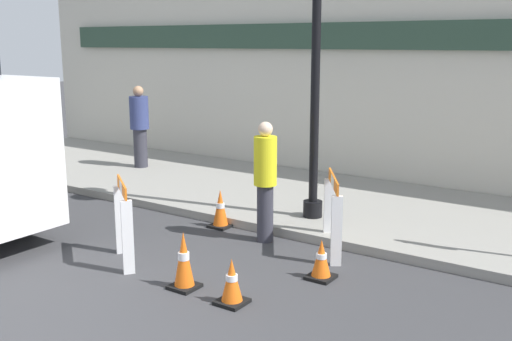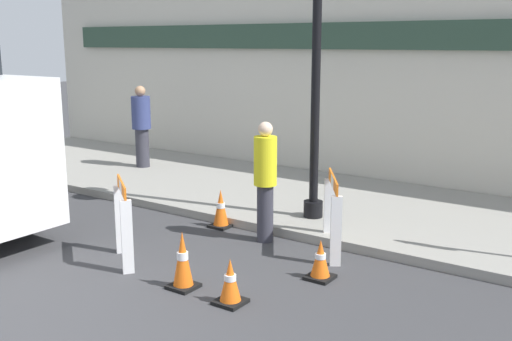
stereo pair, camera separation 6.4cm
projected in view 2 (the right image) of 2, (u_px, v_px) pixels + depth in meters
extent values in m
cube|color=gray|center=(329.00, 203.00, 9.98)|extent=(18.00, 3.66, 0.13)
cube|color=beige|center=(382.00, 38.00, 10.95)|extent=(18.00, 0.12, 5.50)
cube|color=#2D4738|center=(380.00, 36.00, 10.85)|extent=(16.20, 0.10, 0.50)
cylinder|color=black|center=(313.00, 209.00, 8.94)|extent=(0.29, 0.29, 0.24)
cylinder|color=black|center=(316.00, 76.00, 8.52)|extent=(0.13, 0.13, 4.18)
cube|color=white|center=(120.00, 220.00, 7.71)|extent=(0.13, 0.14, 0.90)
cube|color=white|center=(127.00, 237.00, 7.02)|extent=(0.13, 0.14, 0.90)
cube|color=orange|center=(122.00, 187.00, 7.26)|extent=(0.66, 0.50, 0.15)
cube|color=white|center=(122.00, 187.00, 7.26)|extent=(0.21, 0.17, 0.14)
cube|color=white|center=(336.00, 231.00, 7.26)|extent=(0.14, 0.12, 0.88)
cube|color=white|center=(329.00, 210.00, 8.16)|extent=(0.14, 0.12, 0.88)
cube|color=orange|center=(333.00, 181.00, 7.60)|extent=(0.56, 0.83, 0.15)
cube|color=white|center=(333.00, 181.00, 7.60)|extent=(0.19, 0.26, 0.14)
cube|color=black|center=(221.00, 226.00, 8.88)|extent=(0.30, 0.30, 0.04)
cone|color=orange|center=(221.00, 207.00, 8.82)|extent=(0.23, 0.22, 0.54)
cylinder|color=white|center=(221.00, 205.00, 8.81)|extent=(0.13, 0.13, 0.07)
cube|color=black|center=(183.00, 286.00, 6.68)|extent=(0.30, 0.30, 0.04)
cone|color=orange|center=(183.00, 258.00, 6.61)|extent=(0.22, 0.22, 0.62)
cylinder|color=white|center=(183.00, 256.00, 6.61)|extent=(0.13, 0.13, 0.09)
cube|color=black|center=(230.00, 302.00, 6.29)|extent=(0.30, 0.30, 0.04)
cone|color=orange|center=(230.00, 280.00, 6.23)|extent=(0.23, 0.22, 0.46)
cylinder|color=white|center=(230.00, 277.00, 6.23)|extent=(0.13, 0.13, 0.06)
cube|color=black|center=(320.00, 277.00, 6.94)|extent=(0.30, 0.30, 0.04)
cone|color=orange|center=(320.00, 258.00, 6.89)|extent=(0.23, 0.22, 0.44)
cylinder|color=white|center=(320.00, 256.00, 6.89)|extent=(0.13, 0.13, 0.06)
cylinder|color=#33333D|center=(265.00, 213.00, 8.18)|extent=(0.26, 0.26, 0.80)
cylinder|color=yellow|center=(265.00, 161.00, 8.03)|extent=(0.36, 0.36, 0.66)
sphere|color=beige|center=(265.00, 129.00, 7.94)|extent=(0.23, 0.23, 0.20)
cylinder|color=#33333D|center=(142.00, 148.00, 12.45)|extent=(0.32, 0.32, 0.80)
cylinder|color=navy|center=(141.00, 113.00, 12.30)|extent=(0.45, 0.45, 0.67)
sphere|color=tan|center=(140.00, 91.00, 12.21)|extent=(0.25, 0.25, 0.22)
cylinder|color=black|center=(27.00, 211.00, 8.62)|extent=(0.60, 0.18, 0.60)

